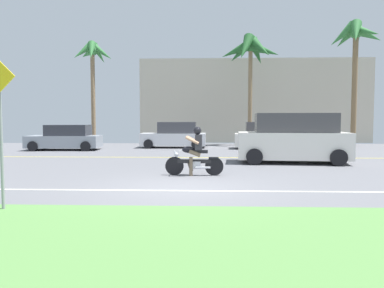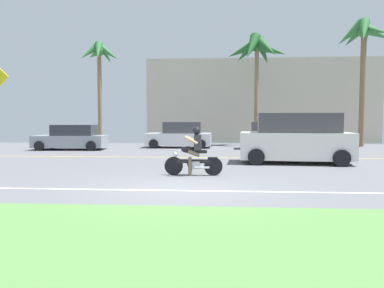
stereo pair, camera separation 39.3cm
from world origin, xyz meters
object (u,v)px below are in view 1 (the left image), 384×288
object	(u,v)px
motorcyclist	(195,155)
parked_car_2	(271,136)
parked_car_0	(66,138)
palm_tree_2	(250,53)
palm_tree_1	(93,60)
palm_tree_0	(356,42)
street_sign	(0,121)
parked_car_1	(175,136)
suv_nearby	(293,139)

from	to	relation	value
motorcyclist	parked_car_2	world-z (taller)	parked_car_2
parked_car_0	palm_tree_2	world-z (taller)	palm_tree_2
palm_tree_1	palm_tree_2	world-z (taller)	palm_tree_2
palm_tree_0	palm_tree_2	xyz separation A→B (m)	(-6.72, 0.75, -0.54)
parked_car_0	palm_tree_1	distance (m)	6.44
parked_car_0	palm_tree_1	size ratio (longest dim) A/B	0.59
palm_tree_2	street_sign	size ratio (longest dim) A/B	2.61
parked_car_1	motorcyclist	bearing A→B (deg)	-81.99
palm_tree_2	street_sign	xyz separation A→B (m)	(-6.83, -18.93, -4.54)
suv_nearby	parked_car_0	xyz separation A→B (m)	(-11.68, 5.93, -0.29)
parked_car_0	suv_nearby	bearing A→B (deg)	-26.91
parked_car_0	palm_tree_0	size ratio (longest dim) A/B	0.51
motorcyclist	street_sign	bearing A→B (deg)	-125.89
parked_car_2	palm_tree_1	world-z (taller)	palm_tree_1
street_sign	parked_car_1	bearing A→B (deg)	83.52
parked_car_2	motorcyclist	bearing A→B (deg)	-111.27
suv_nearby	parked_car_2	xyz separation A→B (m)	(0.32, 7.23, -0.22)
parked_car_1	parked_car_2	distance (m)	5.90
parked_car_0	palm_tree_1	xyz separation A→B (m)	(0.45, 3.95, 5.07)
parked_car_2	street_sign	xyz separation A→B (m)	(-7.72, -15.67, 0.98)
parked_car_1	parked_car_2	bearing A→B (deg)	-7.23
parked_car_0	parked_car_2	size ratio (longest dim) A/B	0.91
parked_car_2	palm_tree_0	bearing A→B (deg)	23.26
palm_tree_0	suv_nearby	bearing A→B (deg)	-122.29
parked_car_1	parked_car_2	xyz separation A→B (m)	(5.85, -0.74, 0.01)
palm_tree_2	motorcyclist	bearing A→B (deg)	-103.29
suv_nearby	palm_tree_1	size ratio (longest dim) A/B	0.66
parked_car_0	palm_tree_2	distance (m)	13.24
suv_nearby	palm_tree_1	bearing A→B (deg)	138.66
street_sign	palm_tree_2	bearing A→B (deg)	70.17
parked_car_0	parked_car_1	xyz separation A→B (m)	(6.14, 2.05, 0.06)
motorcyclist	palm_tree_0	bearing A→B (deg)	53.02
motorcyclist	street_sign	size ratio (longest dim) A/B	0.64
parked_car_0	motorcyclist	bearing A→B (deg)	-50.81
palm_tree_1	palm_tree_2	bearing A→B (deg)	3.32
parked_car_2	palm_tree_1	distance (m)	12.86
parked_car_2	palm_tree_0	xyz separation A→B (m)	(5.83, 2.51, 6.07)
suv_nearby	palm_tree_0	xyz separation A→B (m)	(6.15, 9.74, 5.85)
motorcyclist	parked_car_1	size ratio (longest dim) A/B	0.46
motorcyclist	suv_nearby	bearing A→B (deg)	42.80
palm_tree_0	parked_car_1	bearing A→B (deg)	-171.41
parked_car_2	palm_tree_2	bearing A→B (deg)	105.29
suv_nearby	palm_tree_1	world-z (taller)	palm_tree_1
suv_nearby	parked_car_0	bearing A→B (deg)	153.09
palm_tree_0	street_sign	distance (m)	23.24
suv_nearby	street_sign	size ratio (longest dim) A/B	1.62
parked_car_0	parked_car_1	world-z (taller)	parked_car_1
motorcyclist	parked_car_2	distance (m)	11.64
parked_car_0	parked_car_2	xyz separation A→B (m)	(12.00, 1.30, 0.07)
palm_tree_0	motorcyclist	bearing A→B (deg)	-126.98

